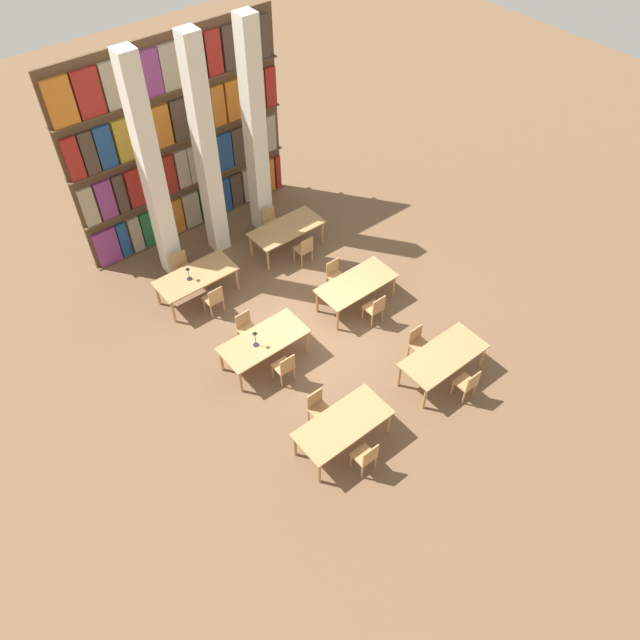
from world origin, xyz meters
name	(u,v)px	position (x,y,z in m)	size (l,w,h in m)	color
ground_plane	(313,332)	(0.00, 0.00, 0.00)	(40.00, 40.00, 0.00)	brown
bookshelf_bank	(181,143)	(0.00, 5.52, 2.66)	(6.22, 0.35, 5.50)	brown
pillar_left	(152,174)	(-1.49, 4.22, 3.00)	(0.46, 0.46, 6.00)	silver
pillar_center	(206,153)	(0.00, 4.22, 3.00)	(0.46, 0.46, 6.00)	silver
pillar_right	(255,133)	(1.49, 4.22, 3.00)	(0.46, 0.46, 6.00)	silver
reading_table_0	(343,425)	(-1.49, -2.88, 0.67)	(2.04, 0.96, 0.74)	tan
chair_0	(366,456)	(-1.52, -3.64, 0.48)	(0.42, 0.40, 0.88)	tan
chair_1	(318,407)	(-1.52, -2.11, 0.48)	(0.42, 0.40, 0.88)	tan
reading_table_1	(443,357)	(1.44, -2.92, 0.67)	(2.04, 0.96, 0.74)	tan
chair_2	(468,383)	(1.44, -3.68, 0.48)	(0.42, 0.40, 0.88)	tan
chair_3	(418,343)	(1.44, -2.15, 0.48)	(0.42, 0.40, 0.88)	tan
reading_table_2	(264,342)	(-1.43, -0.01, 0.67)	(2.04, 0.96, 0.74)	tan
chair_4	(285,367)	(-1.41, -0.77, 0.48)	(0.42, 0.40, 0.88)	tan
chair_5	(246,328)	(-1.41, 0.75, 0.48)	(0.42, 0.40, 0.88)	tan
desk_lamp_0	(255,336)	(-1.66, -0.04, 1.05)	(0.14, 0.14, 0.45)	#232328
reading_table_3	(356,285)	(1.47, 0.08, 0.67)	(2.04, 0.96, 0.74)	tan
chair_6	(375,308)	(1.42, -0.69, 0.48)	(0.42, 0.40, 0.88)	tan
chair_7	(335,275)	(1.42, 0.84, 0.48)	(0.42, 0.40, 0.88)	tan
reading_table_4	(196,277)	(-1.51, 2.83, 0.67)	(2.04, 0.96, 0.74)	tan
chair_8	(214,299)	(-1.48, 2.07, 0.48)	(0.42, 0.40, 0.88)	tan
chair_9	(183,267)	(-1.48, 3.60, 0.48)	(0.42, 0.40, 0.88)	tan
desk_lamp_1	(188,271)	(-1.70, 2.81, 1.00)	(0.14, 0.14, 0.39)	#232328
reading_table_5	(287,230)	(1.42, 2.92, 0.67)	(2.04, 0.96, 0.74)	tan
chair_10	(304,249)	(1.44, 2.16, 0.48)	(0.42, 0.40, 0.88)	tan
chair_11	(271,221)	(1.44, 3.69, 0.48)	(0.42, 0.40, 0.88)	tan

